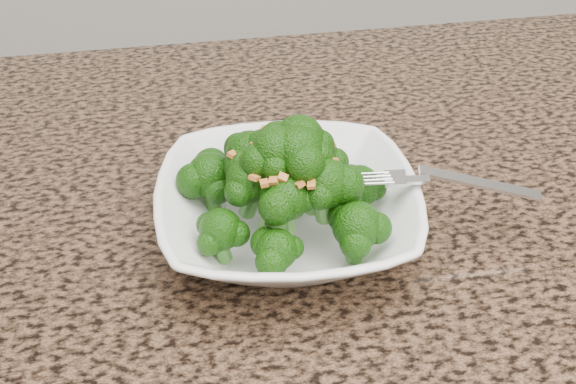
{
  "coord_description": "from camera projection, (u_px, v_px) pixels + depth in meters",
  "views": [
    {
      "loc": [
        -0.23,
        -0.11,
        1.31
      ],
      "look_at": [
        -0.14,
        0.38,
        0.95
      ],
      "focal_mm": 45.0,
      "sensor_mm": 36.0,
      "label": 1
    }
  ],
  "objects": [
    {
      "name": "fork",
      "position": [
        421.0,
        179.0,
        0.61
      ],
      "size": [
        0.18,
        0.07,
        0.01
      ],
      "primitive_type": null,
      "rotation": [
        0.0,
        0.0,
        -0.25
      ],
      "color": "silver",
      "rests_on": "bowl"
    },
    {
      "name": "bowl",
      "position": [
        288.0,
        212.0,
        0.63
      ],
      "size": [
        0.25,
        0.25,
        0.06
      ],
      "primitive_type": "imported",
      "rotation": [
        0.0,
        0.0,
        -0.1
      ],
      "color": "white",
      "rests_on": "granite_counter"
    },
    {
      "name": "granite_counter",
      "position": [
        470.0,
        295.0,
        0.61
      ],
      "size": [
        1.64,
        1.04,
        0.03
      ],
      "primitive_type": "cube",
      "color": "brown",
      "rests_on": "cabinet"
    },
    {
      "name": "broccoli_pile",
      "position": [
        288.0,
        149.0,
        0.59
      ],
      "size": [
        0.2,
        0.2,
        0.08
      ],
      "primitive_type": null,
      "color": "#174C08",
      "rests_on": "bowl"
    },
    {
      "name": "garlic_topping",
      "position": [
        288.0,
        105.0,
        0.57
      ],
      "size": [
        0.12,
        0.12,
        0.01
      ],
      "primitive_type": null,
      "color": "orange",
      "rests_on": "broccoli_pile"
    }
  ]
}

